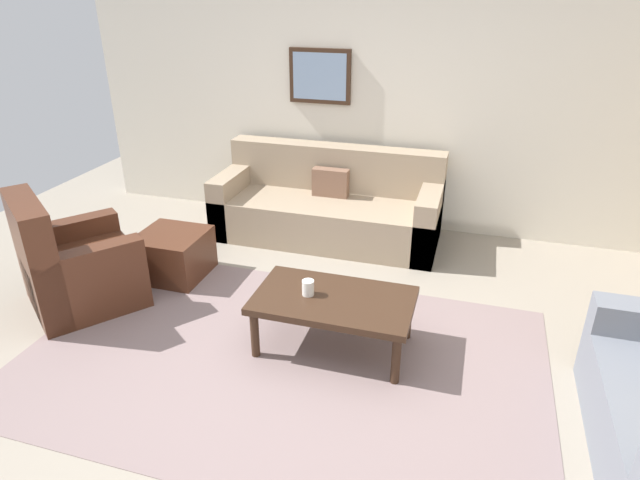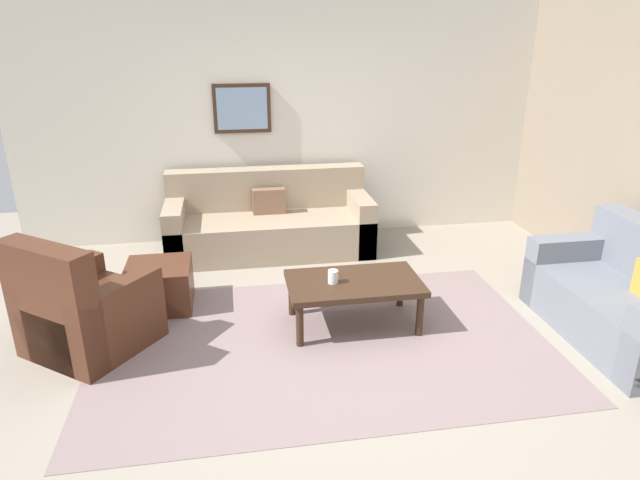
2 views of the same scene
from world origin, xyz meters
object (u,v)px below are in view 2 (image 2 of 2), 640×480
Objects in this scene: ottoman at (160,286)px; framed_artwork at (242,108)px; armchair_leather at (82,315)px; couch_main at (269,224)px; couch_loveseat at (631,302)px; coffee_table at (354,286)px; cup at (333,277)px.

framed_artwork reaches higher than ottoman.
armchair_leather is 2.94m from framed_artwork.
couch_main is 3.97× the size of ottoman.
framed_artwork is at bearing 119.18° from couch_main.
couch_loveseat reaches higher than ottoman.
framed_artwork is at bearing 109.00° from coffee_table.
couch_main is at bearing 48.89° from ottoman.
couch_main is 2.02× the size of coffee_table.
armchair_leather reaches higher than ottoman.
armchair_leather is 0.83m from ottoman.
couch_loveseat is 13.90× the size of cup.
cup is 2.58m from framed_artwork.
armchair_leather is 2.14m from coffee_table.
cup is at bearing -23.42° from ottoman.
couch_loveseat is 2.71× the size of ottoman.
cup is at bearing -75.27° from framed_artwork.
couch_loveseat is (2.71, -2.40, 0.00)m from couch_main.
armchair_leather reaches higher than couch_main.
coffee_table is at bearing -20.66° from ottoman.
coffee_table is at bearing 4.32° from cup.
cup is (0.37, -1.87, 0.17)m from couch_main.
coffee_table is 2.66m from framed_artwork.
couch_main is 1.92m from cup.
armchair_leather is 1.02× the size of coffee_table.
ottoman is (0.50, 0.66, -0.11)m from armchair_leather.
couch_loveseat is 2.40m from cup.
framed_artwork reaches higher than coffee_table.
couch_loveseat reaches higher than coffee_table.
coffee_table is 10.07× the size of cup.
couch_main reaches higher than cup.
couch_main is 1.65m from ottoman.
framed_artwork reaches higher than couch_loveseat.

